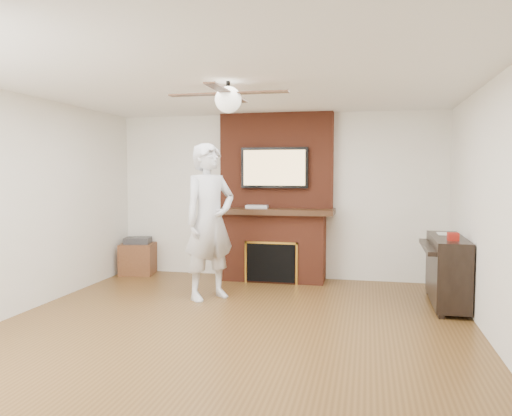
% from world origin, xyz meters
% --- Properties ---
extents(room_shell, '(5.36, 5.86, 2.86)m').
position_xyz_m(room_shell, '(0.00, 0.00, 1.25)').
color(room_shell, brown).
rests_on(room_shell, ground).
extents(fireplace, '(1.78, 0.64, 2.50)m').
position_xyz_m(fireplace, '(0.00, 2.55, 1.00)').
color(fireplace, maroon).
rests_on(fireplace, ground).
extents(tv, '(1.00, 0.08, 0.60)m').
position_xyz_m(tv, '(0.00, 2.50, 1.68)').
color(tv, black).
rests_on(tv, fireplace).
extents(ceiling_fan, '(1.21, 1.21, 0.31)m').
position_xyz_m(ceiling_fan, '(-0.00, 0.00, 2.33)').
color(ceiling_fan, black).
rests_on(ceiling_fan, room_shell).
extents(person, '(0.83, 0.87, 1.98)m').
position_xyz_m(person, '(-0.60, 1.23, 0.99)').
color(person, silver).
rests_on(person, ground).
extents(side_table, '(0.59, 0.59, 0.58)m').
position_xyz_m(side_table, '(-2.20, 2.48, 0.27)').
color(side_table, '#5B311A').
rests_on(side_table, ground).
extents(piano, '(0.49, 1.29, 0.93)m').
position_xyz_m(piano, '(2.30, 1.53, 0.45)').
color(piano, black).
rests_on(piano, ground).
extents(cable_box, '(0.33, 0.20, 0.05)m').
position_xyz_m(cable_box, '(-0.25, 2.45, 1.10)').
color(cable_box, silver).
rests_on(cable_box, fireplace).
extents(candle_orange, '(0.07, 0.07, 0.11)m').
position_xyz_m(candle_orange, '(-0.19, 2.30, 0.05)').
color(candle_orange, red).
rests_on(candle_orange, ground).
extents(candle_green, '(0.07, 0.07, 0.09)m').
position_xyz_m(candle_green, '(-0.09, 2.31, 0.04)').
color(candle_green, '#326E2C').
rests_on(candle_green, ground).
extents(candle_cream, '(0.08, 0.08, 0.12)m').
position_xyz_m(candle_cream, '(0.03, 2.30, 0.06)').
color(candle_cream, beige).
rests_on(candle_cream, ground).
extents(candle_blue, '(0.05, 0.05, 0.09)m').
position_xyz_m(candle_blue, '(0.16, 2.29, 0.04)').
color(candle_blue, '#323B97').
rests_on(candle_blue, ground).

